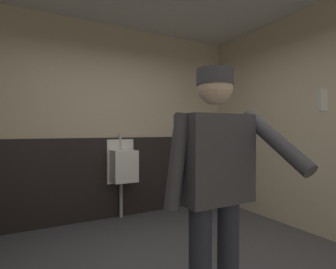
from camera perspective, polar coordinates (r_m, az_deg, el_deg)
name	(u,v)px	position (r m, az deg, el deg)	size (l,w,h in m)	color
wall_back	(104,121)	(4.00, -13.69, 2.76)	(4.79, 0.12, 2.83)	beige
wall_right	(328,119)	(3.68, 31.29, 2.81)	(0.12, 4.50, 2.83)	beige
wainscot_band_back	(106,178)	(3.98, -13.36, -9.18)	(4.19, 0.03, 1.18)	black
urinal_solo	(123,165)	(3.88, -9.74, -6.61)	(0.40, 0.34, 1.24)	white
person	(216,179)	(1.68, 10.28, -9.40)	(0.67, 0.60, 1.66)	#2D3342
cell_phone	(322,100)	(1.53, 30.44, 6.42)	(0.06, 0.02, 0.11)	silver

